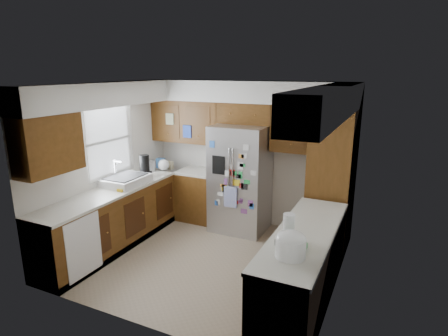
{
  "coord_description": "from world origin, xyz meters",
  "views": [
    {
      "loc": [
        2.32,
        -4.37,
        2.68
      ],
      "look_at": [
        0.1,
        0.35,
        1.3
      ],
      "focal_mm": 30.0,
      "sensor_mm": 36.0,
      "label": 1
    }
  ],
  "objects_px": {
    "pantry": "(332,181)",
    "fridge": "(240,179)",
    "rice_cooker": "(291,244)",
    "paper_towel": "(289,226)"
  },
  "relations": [
    {
      "from": "pantry",
      "to": "rice_cooker",
      "type": "bearing_deg",
      "value": -90.01
    },
    {
      "from": "fridge",
      "to": "rice_cooker",
      "type": "relative_size",
      "value": 5.86
    },
    {
      "from": "pantry",
      "to": "rice_cooker",
      "type": "xyz_separation_m",
      "value": [
        -0.0,
        -2.27,
        -0.02
      ]
    },
    {
      "from": "fridge",
      "to": "rice_cooker",
      "type": "height_order",
      "value": "fridge"
    },
    {
      "from": "rice_cooker",
      "to": "paper_towel",
      "type": "height_order",
      "value": "paper_towel"
    },
    {
      "from": "fridge",
      "to": "paper_towel",
      "type": "xyz_separation_m",
      "value": [
        1.37,
        -1.93,
        0.16
      ]
    },
    {
      "from": "pantry",
      "to": "fridge",
      "type": "bearing_deg",
      "value": 177.95
    },
    {
      "from": "pantry",
      "to": "fridge",
      "type": "height_order",
      "value": "pantry"
    },
    {
      "from": "fridge",
      "to": "pantry",
      "type": "bearing_deg",
      "value": -2.05
    },
    {
      "from": "pantry",
      "to": "paper_towel",
      "type": "height_order",
      "value": "pantry"
    }
  ]
}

